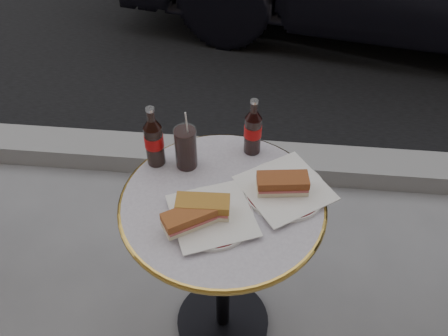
# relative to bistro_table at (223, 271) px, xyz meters

# --- Properties ---
(ground) EXTENTS (80.00, 80.00, 0.00)m
(ground) POSITION_rel_bistro_table_xyz_m (0.00, 0.00, -0.37)
(ground) COLOR slate
(ground) RESTS_ON ground
(curb) EXTENTS (40.00, 0.20, 0.12)m
(curb) POSITION_rel_bistro_table_xyz_m (0.00, 0.90, -0.32)
(curb) COLOR gray
(curb) RESTS_ON ground
(bistro_table) EXTENTS (0.62, 0.62, 0.73)m
(bistro_table) POSITION_rel_bistro_table_xyz_m (0.00, 0.00, 0.00)
(bistro_table) COLOR #BAB2C4
(bistro_table) RESTS_ON ground
(plate_left) EXTENTS (0.28, 0.28, 0.01)m
(plate_left) POSITION_rel_bistro_table_xyz_m (-0.02, -0.07, 0.37)
(plate_left) COLOR white
(plate_left) RESTS_ON bistro_table
(plate_right) EXTENTS (0.33, 0.33, 0.01)m
(plate_right) POSITION_rel_bistro_table_xyz_m (0.18, 0.06, 0.37)
(plate_right) COLOR white
(plate_right) RESTS_ON bistro_table
(sandwich_left_a) EXTENTS (0.16, 0.14, 0.05)m
(sandwich_left_a) POSITION_rel_bistro_table_xyz_m (-0.08, -0.11, 0.40)
(sandwich_left_a) COLOR #984F26
(sandwich_left_a) RESTS_ON plate_left
(sandwich_left_b) EXTENTS (0.15, 0.08, 0.05)m
(sandwich_left_b) POSITION_rel_bistro_table_xyz_m (-0.05, -0.07, 0.41)
(sandwich_left_b) COLOR #B0752C
(sandwich_left_b) RESTS_ON plate_left
(sandwich_right) EXTENTS (0.16, 0.09, 0.05)m
(sandwich_right) POSITION_rel_bistro_table_xyz_m (0.17, 0.05, 0.41)
(sandwich_right) COLOR brown
(sandwich_right) RESTS_ON plate_right
(cola_bottle_left) EXTENTS (0.07, 0.07, 0.22)m
(cola_bottle_left) POSITION_rel_bistro_table_xyz_m (-0.23, 0.15, 0.47)
(cola_bottle_left) COLOR black
(cola_bottle_left) RESTS_ON bistro_table
(cola_bottle_right) EXTENTS (0.07, 0.07, 0.20)m
(cola_bottle_right) POSITION_rel_bistro_table_xyz_m (0.07, 0.23, 0.47)
(cola_bottle_right) COLOR black
(cola_bottle_right) RESTS_ON bistro_table
(cola_glass) EXTENTS (0.09, 0.09, 0.14)m
(cola_glass) POSITION_rel_bistro_table_xyz_m (-0.13, 0.14, 0.44)
(cola_glass) COLOR black
(cola_glass) RESTS_ON bistro_table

